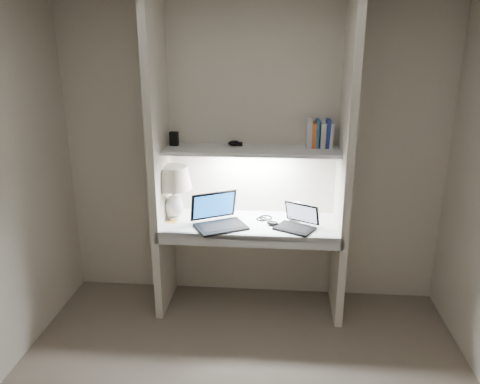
# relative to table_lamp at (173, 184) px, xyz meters

# --- Properties ---
(back_wall) EXTENTS (3.20, 0.01, 2.50)m
(back_wall) POSITION_rel_table_lamp_xyz_m (0.63, 0.24, 0.18)
(back_wall) COLOR beige
(back_wall) RESTS_ON floor
(alcove_panel_left) EXTENTS (0.06, 0.55, 2.50)m
(alcove_panel_left) POSITION_rel_table_lamp_xyz_m (-0.10, -0.03, 0.18)
(alcove_panel_left) COLOR beige
(alcove_panel_left) RESTS_ON floor
(alcove_panel_right) EXTENTS (0.06, 0.55, 2.50)m
(alcove_panel_right) POSITION_rel_table_lamp_xyz_m (1.36, -0.03, 0.18)
(alcove_panel_right) COLOR beige
(alcove_panel_right) RESTS_ON floor
(desk) EXTENTS (1.40, 0.55, 0.04)m
(desk) POSITION_rel_table_lamp_xyz_m (0.63, -0.03, -0.32)
(desk) COLOR white
(desk) RESTS_ON alcove_panel_left
(desk_apron) EXTENTS (1.46, 0.03, 0.10)m
(desk_apron) POSITION_rel_table_lamp_xyz_m (0.63, -0.29, -0.35)
(desk_apron) COLOR silver
(desk_apron) RESTS_ON desk
(shelf) EXTENTS (1.40, 0.36, 0.03)m
(shelf) POSITION_rel_table_lamp_xyz_m (0.63, 0.06, 0.28)
(shelf) COLOR silver
(shelf) RESTS_ON back_wall
(strip_light) EXTENTS (0.60, 0.04, 0.02)m
(strip_light) POSITION_rel_table_lamp_xyz_m (0.63, 0.06, 0.25)
(strip_light) COLOR white
(strip_light) RESTS_ON shelf
(table_lamp) EXTENTS (0.31, 0.31, 0.45)m
(table_lamp) POSITION_rel_table_lamp_xyz_m (0.00, 0.00, 0.00)
(table_lamp) COLOR white
(table_lamp) RESTS_ON desk
(laptop_main) EXTENTS (0.49, 0.47, 0.26)m
(laptop_main) POSITION_rel_table_lamp_xyz_m (0.38, -0.12, -0.25)
(laptop_main) COLOR black
(laptop_main) RESTS_ON desk
(laptop_netbook) EXTENTS (0.38, 0.36, 0.19)m
(laptop_netbook) POSITION_rel_table_lamp_xyz_m (1.01, -0.12, -0.26)
(laptop_netbook) COLOR black
(laptop_netbook) RESTS_ON desk
(speaker) EXTENTS (0.12, 0.11, 0.15)m
(speaker) POSITION_rel_table_lamp_xyz_m (0.99, 0.06, -0.23)
(speaker) COLOR silver
(speaker) RESTS_ON desk
(mouse) EXTENTS (0.12, 0.10, 0.04)m
(mouse) POSITION_rel_table_lamp_xyz_m (0.82, -0.08, -0.29)
(mouse) COLOR black
(mouse) RESTS_ON desk
(cable_coil) EXTENTS (0.14, 0.14, 0.01)m
(cable_coil) POSITION_rel_table_lamp_xyz_m (0.76, 0.07, -0.30)
(cable_coil) COLOR black
(cable_coil) RESTS_ON desk
(sticky_note) EXTENTS (0.09, 0.09, 0.00)m
(sticky_note) POSITION_rel_table_lamp_xyz_m (-0.00, -0.07, -0.30)
(sticky_note) COLOR gold
(sticky_note) RESTS_ON desk
(book_row) EXTENTS (0.21, 0.15, 0.22)m
(book_row) POSITION_rel_table_lamp_xyz_m (1.17, 0.17, 0.40)
(book_row) COLOR silver
(book_row) RESTS_ON shelf
(shelf_box) EXTENTS (0.07, 0.05, 0.11)m
(shelf_box) POSITION_rel_table_lamp_xyz_m (-0.01, 0.12, 0.35)
(shelf_box) COLOR black
(shelf_box) RESTS_ON shelf
(shelf_gadget) EXTENTS (0.12, 0.10, 0.04)m
(shelf_gadget) POSITION_rel_table_lamp_xyz_m (0.48, 0.16, 0.31)
(shelf_gadget) COLOR black
(shelf_gadget) RESTS_ON shelf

